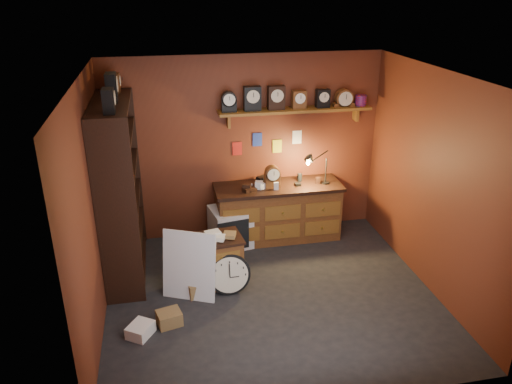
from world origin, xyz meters
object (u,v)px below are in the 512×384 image
(shelving_unit, at_px, (117,184))
(big_round_clock, at_px, (229,274))
(workbench, at_px, (278,209))
(low_cabinet, at_px, (219,258))

(shelving_unit, relative_size, big_round_clock, 4.87)
(big_round_clock, bearing_deg, shelving_unit, 148.03)
(shelving_unit, bearing_deg, workbench, 12.54)
(shelving_unit, xyz_separation_m, workbench, (2.22, 0.49, -0.78))
(shelving_unit, xyz_separation_m, big_round_clock, (1.29, -0.81, -0.99))
(low_cabinet, distance_m, big_round_clock, 0.28)
(low_cabinet, relative_size, big_round_clock, 1.40)
(shelving_unit, bearing_deg, low_cabinet, -24.82)
(shelving_unit, bearing_deg, big_round_clock, -31.97)
(low_cabinet, xyz_separation_m, big_round_clock, (0.09, -0.25, -0.10))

